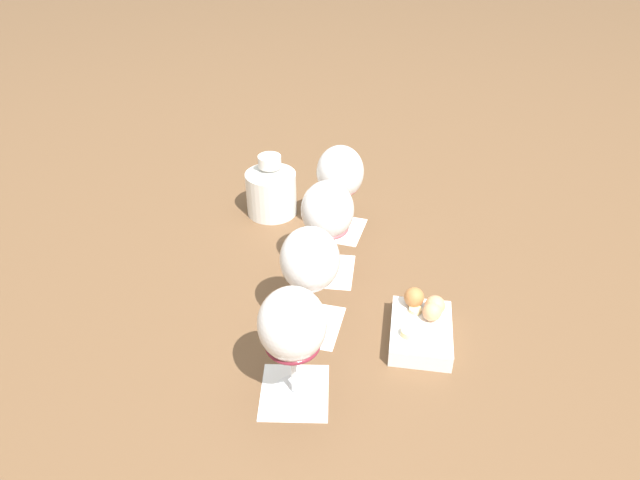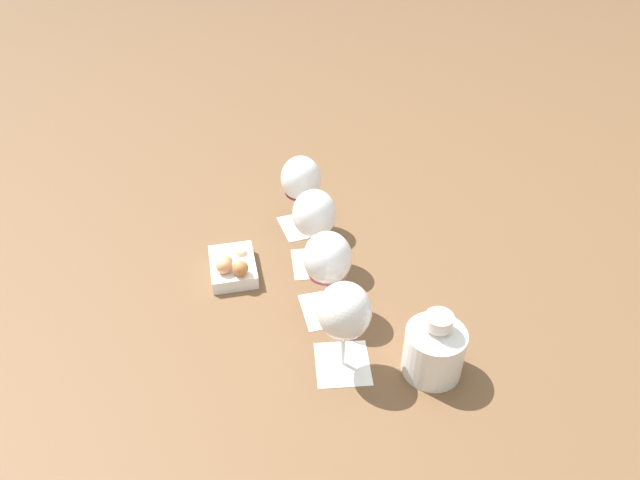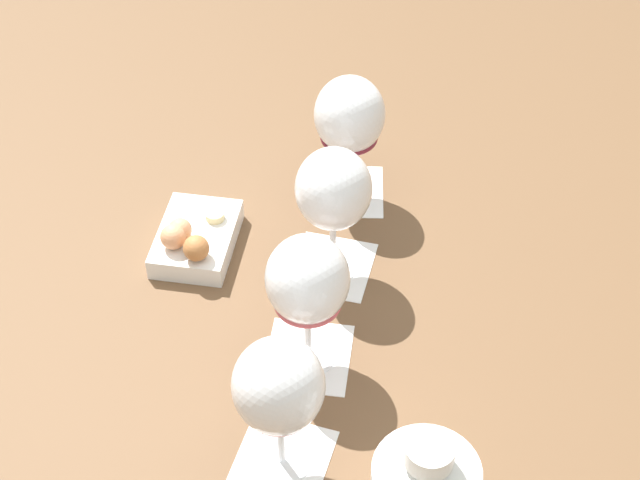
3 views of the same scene
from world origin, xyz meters
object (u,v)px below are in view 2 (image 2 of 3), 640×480
at_px(snack_dish, 232,267).
at_px(wine_glass_3, 301,181).
at_px(wine_glass_0, 344,314).
at_px(wine_glass_1, 328,261).
at_px(ceramic_vase, 434,347).
at_px(wine_glass_2, 314,217).

bearing_deg(snack_dish, wine_glass_3, -25.66).
height_order(wine_glass_0, wine_glass_3, same).
relative_size(wine_glass_1, ceramic_vase, 1.38).
bearing_deg(wine_glass_1, ceramic_vase, -117.20).
xyz_separation_m(wine_glass_2, ceramic_vase, (-0.27, -0.29, -0.07)).
bearing_deg(wine_glass_2, wine_glass_3, 25.42).
height_order(ceramic_vase, snack_dish, ceramic_vase).
height_order(wine_glass_1, wine_glass_3, same).
relative_size(wine_glass_2, ceramic_vase, 1.38).
bearing_deg(wine_glass_0, snack_dish, 55.54).
relative_size(wine_glass_0, wine_glass_1, 1.00).
distance_m(wine_glass_0, wine_glass_1, 0.16).
xyz_separation_m(wine_glass_2, wine_glass_3, (0.14, 0.07, 0.00)).
distance_m(wine_glass_1, snack_dish, 0.27).
xyz_separation_m(wine_glass_1, wine_glass_3, (0.29, 0.13, 0.00)).
bearing_deg(wine_glass_0, wine_glass_1, 23.42).
bearing_deg(wine_glass_3, wine_glass_1, -155.94).
bearing_deg(wine_glass_1, wine_glass_2, 22.74).
height_order(wine_glass_0, snack_dish, wine_glass_0).
height_order(wine_glass_1, ceramic_vase, wine_glass_1).
bearing_deg(wine_glass_1, wine_glass_0, -156.58).
bearing_deg(wine_glass_0, ceramic_vase, -81.86).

